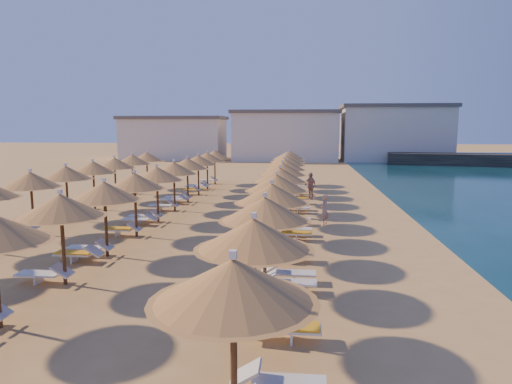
# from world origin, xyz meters

# --- Properties ---
(ground) EXTENTS (220.00, 220.00, 0.00)m
(ground) POSITION_xyz_m (0.00, 0.00, 0.00)
(ground) COLOR tan
(ground) RESTS_ON ground
(jetty) EXTENTS (30.25, 8.75, 1.50)m
(jetty) POSITION_xyz_m (30.26, 38.56, 0.75)
(jetty) COLOR black
(jetty) RESTS_ON ground
(hotel_blocks) EXTENTS (48.55, 9.67, 8.10)m
(hotel_blocks) POSITION_xyz_m (2.24, 46.49, 3.70)
(hotel_blocks) COLOR silver
(hotel_blocks) RESTS_ON ground
(parasol_row_east) EXTENTS (2.85, 35.12, 3.10)m
(parasol_row_east) POSITION_xyz_m (2.77, 1.35, 2.54)
(parasol_row_east) COLOR brown
(parasol_row_east) RESTS_ON ground
(parasol_row_west) EXTENTS (2.85, 35.12, 3.10)m
(parasol_row_west) POSITION_xyz_m (-3.70, 1.35, 2.54)
(parasol_row_west) COLOR brown
(parasol_row_west) RESTS_ON ground
(parasol_row_inland) EXTENTS (2.85, 25.44, 3.10)m
(parasol_row_inland) POSITION_xyz_m (-8.71, 2.97, 2.54)
(parasol_row_inland) COLOR brown
(parasol_row_inland) RESTS_ON ground
(loungers) EXTENTS (14.68, 33.76, 0.66)m
(loungers) POSITION_xyz_m (-2.13, 1.59, 0.34)
(loungers) COLOR white
(loungers) RESTS_ON ground
(beachgoer_c) EXTENTS (1.06, 1.13, 1.88)m
(beachgoer_c) POSITION_xyz_m (4.50, 9.81, 0.94)
(beachgoer_c) COLOR tan
(beachgoer_c) RESTS_ON ground
(beachgoer_a) EXTENTS (0.57, 0.67, 1.55)m
(beachgoer_a) POSITION_xyz_m (5.07, 1.65, 0.78)
(beachgoer_a) COLOR tan
(beachgoer_a) RESTS_ON ground
(beachgoer_b) EXTENTS (1.15, 1.14, 1.88)m
(beachgoer_b) POSITION_xyz_m (3.10, 3.12, 0.94)
(beachgoer_b) COLOR tan
(beachgoer_b) RESTS_ON ground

